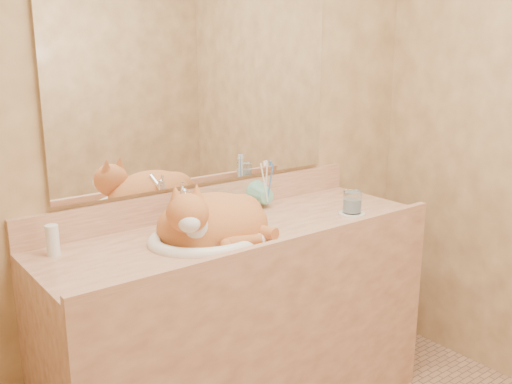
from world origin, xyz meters
TOP-DOWN VIEW (x-y plane):
  - wall_back at (0.00, 1.00)m, footprint 2.40×0.02m
  - vanity_counter at (0.00, 0.72)m, footprint 1.60×0.55m
  - mirror at (0.00, 0.99)m, footprint 1.30×0.02m
  - sink_basin at (-0.16, 0.70)m, footprint 0.51×0.44m
  - faucet at (-0.16, 0.89)m, footprint 0.06×0.12m
  - cat at (-0.15, 0.71)m, footprint 0.52×0.47m
  - soap_dispenser at (0.09, 0.84)m, footprint 0.08×0.08m
  - toothbrush_cup at (0.25, 0.88)m, footprint 0.12×0.12m
  - toothbrushes at (0.25, 0.88)m, footprint 0.04×0.04m
  - saucer at (0.48, 0.59)m, footprint 0.11×0.11m
  - water_glass at (0.48, 0.59)m, footprint 0.08×0.08m
  - lotion_bottle at (-0.68, 0.88)m, footprint 0.04×0.04m

SIDE VIEW (x-z plane):
  - vanity_counter at x=0.00m, z-range 0.00..0.85m
  - saucer at x=0.48m, z-range 0.85..0.86m
  - toothbrush_cup at x=0.25m, z-range 0.85..0.95m
  - lotion_bottle at x=-0.68m, z-range 0.85..0.96m
  - water_glass at x=0.48m, z-range 0.86..0.95m
  - cat at x=-0.15m, z-range 0.80..1.04m
  - sink_basin at x=-0.16m, z-range 0.85..1.00m
  - faucet at x=-0.16m, z-range 0.85..1.02m
  - soap_dispenser at x=0.09m, z-range 0.85..1.02m
  - toothbrushes at x=0.25m, z-range 0.87..1.09m
  - wall_back at x=0.00m, z-range 0.00..2.50m
  - mirror at x=0.00m, z-range 0.99..1.79m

